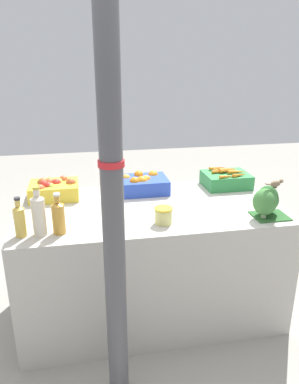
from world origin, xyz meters
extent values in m
plane|color=gray|center=(0.00, 0.00, 0.00)|extent=(10.00, 10.00, 0.00)
cube|color=#B7B2A8|center=(0.00, 0.00, 0.41)|extent=(1.77, 0.95, 0.83)
cylinder|color=#4C4C51|center=(-0.31, -0.74, 1.26)|extent=(0.11, 0.11, 2.52)
cylinder|color=red|center=(-0.31, -0.74, 1.35)|extent=(0.12, 0.12, 0.03)
cube|color=gold|center=(-0.65, 0.29, 0.88)|extent=(0.34, 0.28, 0.11)
sphere|color=red|center=(-0.71, 0.28, 0.93)|extent=(0.06, 0.06, 0.06)
sphere|color=#BC562D|center=(-0.73, 0.20, 0.92)|extent=(0.08, 0.08, 0.08)
sphere|color=#BC562D|center=(-0.58, 0.36, 0.93)|extent=(0.06, 0.06, 0.06)
sphere|color=#9EBC42|center=(-0.67, 0.23, 0.93)|extent=(0.06, 0.06, 0.06)
sphere|color=#BC562D|center=(-0.68, 0.32, 0.93)|extent=(0.08, 0.08, 0.08)
sphere|color=#9EBC42|center=(-0.73, 0.32, 0.92)|extent=(0.08, 0.08, 0.08)
sphere|color=#BC562D|center=(-0.52, 0.27, 0.93)|extent=(0.07, 0.07, 0.07)
sphere|color=red|center=(-0.63, 0.29, 0.93)|extent=(0.07, 0.07, 0.07)
sphere|color=#9EBC42|center=(-0.67, 0.36, 0.92)|extent=(0.08, 0.08, 0.08)
sphere|color=red|center=(-0.68, 0.23, 0.93)|extent=(0.07, 0.07, 0.07)
sphere|color=#BC562D|center=(-0.72, 0.31, 0.93)|extent=(0.07, 0.07, 0.07)
sphere|color=#9EBC42|center=(-0.61, 0.33, 0.92)|extent=(0.06, 0.06, 0.06)
cube|color=#2847B7|center=(0.01, 0.29, 0.88)|extent=(0.34, 0.28, 0.11)
sphere|color=orange|center=(-0.02, 0.37, 0.93)|extent=(0.07, 0.07, 0.07)
sphere|color=orange|center=(0.10, 0.36, 0.92)|extent=(0.08, 0.08, 0.08)
sphere|color=orange|center=(-0.07, 0.22, 0.93)|extent=(0.08, 0.08, 0.08)
sphere|color=orange|center=(-0.01, 0.24, 0.92)|extent=(0.09, 0.09, 0.09)
sphere|color=orange|center=(0.03, 0.27, 0.92)|extent=(0.08, 0.08, 0.08)
sphere|color=orange|center=(-0.12, 0.33, 0.92)|extent=(0.07, 0.07, 0.07)
cube|color=#2D8442|center=(0.66, 0.29, 0.88)|extent=(0.34, 0.28, 0.11)
cone|color=orange|center=(0.73, 0.19, 0.95)|extent=(0.13, 0.06, 0.03)
cone|color=orange|center=(0.73, 0.26, 0.95)|extent=(0.13, 0.03, 0.03)
cone|color=orange|center=(0.63, 0.30, 0.95)|extent=(0.16, 0.03, 0.03)
cone|color=orange|center=(0.63, 0.39, 0.95)|extent=(0.15, 0.05, 0.02)
cone|color=orange|center=(0.69, 0.32, 0.96)|extent=(0.16, 0.04, 0.03)
cone|color=orange|center=(0.75, 0.28, 0.95)|extent=(0.14, 0.06, 0.03)
cone|color=orange|center=(0.68, 0.30, 0.95)|extent=(0.15, 0.05, 0.03)
cone|color=orange|center=(0.65, 0.33, 0.95)|extent=(0.16, 0.06, 0.03)
cone|color=orange|center=(0.63, 0.18, 0.95)|extent=(0.14, 0.04, 0.03)
cube|color=#2D602D|center=(0.72, -0.32, 0.83)|extent=(0.22, 0.18, 0.01)
ellipsoid|color=#2D602D|center=(0.71, -0.30, 0.95)|extent=(0.13, 0.13, 0.16)
cylinder|color=#B2C693|center=(0.71, -0.30, 0.85)|extent=(0.03, 0.03, 0.02)
ellipsoid|color=#427F3D|center=(0.67, -0.34, 0.94)|extent=(0.15, 0.15, 0.17)
cylinder|color=#B2C693|center=(0.67, -0.34, 0.85)|extent=(0.03, 0.03, 0.02)
ellipsoid|color=#427F3D|center=(0.74, -0.28, 0.92)|extent=(0.11, 0.11, 0.13)
cylinder|color=#B2C693|center=(0.74, -0.28, 0.85)|extent=(0.03, 0.03, 0.02)
cylinder|color=gold|center=(-0.80, -0.32, 0.91)|extent=(0.06, 0.06, 0.17)
cone|color=gold|center=(-0.80, -0.32, 1.00)|extent=(0.06, 0.06, 0.02)
cylinder|color=gold|center=(-0.80, -0.32, 1.03)|extent=(0.03, 0.03, 0.04)
cylinder|color=#2D2D33|center=(-0.80, -0.32, 1.06)|extent=(0.03, 0.03, 0.01)
cylinder|color=beige|center=(-0.70, -0.32, 0.94)|extent=(0.08, 0.08, 0.22)
cone|color=beige|center=(-0.70, -0.32, 1.06)|extent=(0.08, 0.08, 0.02)
cylinder|color=beige|center=(-0.70, -0.32, 1.09)|extent=(0.04, 0.04, 0.04)
cylinder|color=gold|center=(-0.70, -0.32, 1.11)|extent=(0.04, 0.04, 0.01)
cylinder|color=gold|center=(-0.59, -0.32, 0.92)|extent=(0.07, 0.07, 0.17)
cone|color=gold|center=(-0.59, -0.32, 1.01)|extent=(0.07, 0.07, 0.02)
cylinder|color=gold|center=(-0.59, -0.32, 1.04)|extent=(0.03, 0.03, 0.04)
cylinder|color=silver|center=(-0.59, -0.32, 1.07)|extent=(0.04, 0.04, 0.01)
cylinder|color=#D1CC75|center=(0.03, -0.30, 0.87)|extent=(0.11, 0.11, 0.09)
cylinder|color=gold|center=(0.03, -0.30, 0.92)|extent=(0.11, 0.11, 0.01)
cube|color=#4C3D2D|center=(0.73, -0.34, 1.03)|extent=(0.02, 0.02, 0.01)
ellipsoid|color=#7A664C|center=(0.73, -0.34, 1.05)|extent=(0.08, 0.05, 0.04)
sphere|color=#897556|center=(0.77, -0.33, 1.07)|extent=(0.03, 0.03, 0.03)
cone|color=#4C3D28|center=(0.78, -0.33, 1.07)|extent=(0.02, 0.01, 0.01)
cube|color=#7A664C|center=(0.67, -0.35, 1.06)|extent=(0.04, 0.02, 0.01)
camera|label=1|loc=(-0.44, -2.33, 1.79)|focal=35.00mm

